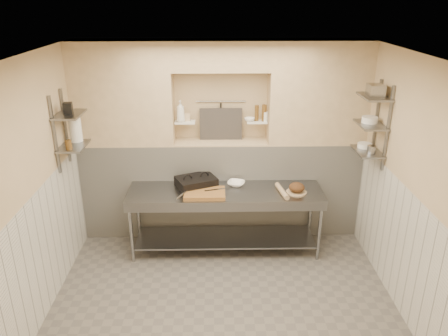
{
  "coord_description": "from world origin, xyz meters",
  "views": [
    {
      "loc": [
        -0.08,
        -4.1,
        3.35
      ],
      "look_at": [
        0.02,
        0.9,
        1.35
      ],
      "focal_mm": 35.0,
      "sensor_mm": 36.0,
      "label": 1
    }
  ],
  "objects_px": {
    "panini_press": "(196,182)",
    "bowl_alcove": "(249,120)",
    "rolling_pin": "(282,191)",
    "bread_loaf": "(297,187)",
    "prep_table": "(225,209)",
    "jug_left": "(75,130)",
    "bottle_soap": "(181,111)",
    "mixing_bowl": "(236,184)",
    "cutting_board": "(205,193)"
  },
  "relations": [
    {
      "from": "mixing_bowl",
      "to": "bowl_alcove",
      "type": "bearing_deg",
      "value": 62.04
    },
    {
      "from": "prep_table",
      "to": "mixing_bowl",
      "type": "height_order",
      "value": "mixing_bowl"
    },
    {
      "from": "bread_loaf",
      "to": "rolling_pin",
      "type": "bearing_deg",
      "value": -175.07
    },
    {
      "from": "panini_press",
      "to": "bottle_soap",
      "type": "distance_m",
      "value": 0.99
    },
    {
      "from": "cutting_board",
      "to": "bottle_soap",
      "type": "bearing_deg",
      "value": 117.12
    },
    {
      "from": "bread_loaf",
      "to": "bottle_soap",
      "type": "relative_size",
      "value": 0.69
    },
    {
      "from": "rolling_pin",
      "to": "bread_loaf",
      "type": "height_order",
      "value": "bread_loaf"
    },
    {
      "from": "panini_press",
      "to": "rolling_pin",
      "type": "relative_size",
      "value": 1.42
    },
    {
      "from": "rolling_pin",
      "to": "bowl_alcove",
      "type": "distance_m",
      "value": 1.1
    },
    {
      "from": "prep_table",
      "to": "jug_left",
      "type": "distance_m",
      "value": 2.2
    },
    {
      "from": "bottle_soap",
      "to": "bowl_alcove",
      "type": "xyz_separation_m",
      "value": [
        0.95,
        0.02,
        -0.13
      ]
    },
    {
      "from": "panini_press",
      "to": "bowl_alcove",
      "type": "height_order",
      "value": "bowl_alcove"
    },
    {
      "from": "mixing_bowl",
      "to": "jug_left",
      "type": "relative_size",
      "value": 0.76
    },
    {
      "from": "jug_left",
      "to": "panini_press",
      "type": "bearing_deg",
      "value": 5.08
    },
    {
      "from": "prep_table",
      "to": "jug_left",
      "type": "bearing_deg",
      "value": 179.39
    },
    {
      "from": "panini_press",
      "to": "bread_loaf",
      "type": "xyz_separation_m",
      "value": [
        1.34,
        -0.21,
        0.01
      ]
    },
    {
      "from": "prep_table",
      "to": "jug_left",
      "type": "xyz_separation_m",
      "value": [
        -1.89,
        0.02,
        1.12
      ]
    },
    {
      "from": "rolling_pin",
      "to": "bowl_alcove",
      "type": "xyz_separation_m",
      "value": [
        -0.4,
        0.63,
        0.8
      ]
    },
    {
      "from": "panini_press",
      "to": "bowl_alcove",
      "type": "relative_size",
      "value": 4.28
    },
    {
      "from": "mixing_bowl",
      "to": "bowl_alcove",
      "type": "relative_size",
      "value": 1.62
    },
    {
      "from": "rolling_pin",
      "to": "bottle_soap",
      "type": "xyz_separation_m",
      "value": [
        -1.35,
        0.61,
        0.93
      ]
    },
    {
      "from": "bowl_alcove",
      "to": "jug_left",
      "type": "xyz_separation_m",
      "value": [
        -2.23,
        -0.54,
        0.03
      ]
    },
    {
      "from": "bottle_soap",
      "to": "jug_left",
      "type": "bearing_deg",
      "value": -158.31
    },
    {
      "from": "panini_press",
      "to": "bowl_alcove",
      "type": "bearing_deg",
      "value": 5.01
    },
    {
      "from": "cutting_board",
      "to": "mixing_bowl",
      "type": "height_order",
      "value": "mixing_bowl"
    },
    {
      "from": "rolling_pin",
      "to": "jug_left",
      "type": "xyz_separation_m",
      "value": [
        -2.63,
        0.1,
        0.83
      ]
    },
    {
      "from": "panini_press",
      "to": "bottle_soap",
      "type": "bearing_deg",
      "value": 95.15
    },
    {
      "from": "cutting_board",
      "to": "bowl_alcove",
      "type": "relative_size",
      "value": 3.71
    },
    {
      "from": "bowl_alcove",
      "to": "cutting_board",
      "type": "bearing_deg",
      "value": -133.16
    },
    {
      "from": "prep_table",
      "to": "cutting_board",
      "type": "relative_size",
      "value": 4.87
    },
    {
      "from": "bowl_alcove",
      "to": "jug_left",
      "type": "height_order",
      "value": "jug_left"
    },
    {
      "from": "prep_table",
      "to": "cutting_board",
      "type": "bearing_deg",
      "value": -158.78
    },
    {
      "from": "prep_table",
      "to": "panini_press",
      "type": "xyz_separation_m",
      "value": [
        -0.39,
        0.15,
        0.33
      ]
    },
    {
      "from": "bread_loaf",
      "to": "jug_left",
      "type": "relative_size",
      "value": 0.68
    },
    {
      "from": "prep_table",
      "to": "mixing_bowl",
      "type": "bearing_deg",
      "value": 51.13
    },
    {
      "from": "cutting_board",
      "to": "bowl_alcove",
      "type": "height_order",
      "value": "bowl_alcove"
    },
    {
      "from": "cutting_board",
      "to": "bowl_alcove",
      "type": "distance_m",
      "value": 1.22
    },
    {
      "from": "rolling_pin",
      "to": "bottle_soap",
      "type": "bearing_deg",
      "value": 155.67
    },
    {
      "from": "rolling_pin",
      "to": "bread_loaf",
      "type": "distance_m",
      "value": 0.2
    },
    {
      "from": "mixing_bowl",
      "to": "prep_table",
      "type": "bearing_deg",
      "value": -128.87
    },
    {
      "from": "bread_loaf",
      "to": "bowl_alcove",
      "type": "xyz_separation_m",
      "value": [
        -0.6,
        0.62,
        0.76
      ]
    },
    {
      "from": "mixing_bowl",
      "to": "bread_loaf",
      "type": "height_order",
      "value": "bread_loaf"
    },
    {
      "from": "panini_press",
      "to": "rolling_pin",
      "type": "xyz_separation_m",
      "value": [
        1.14,
        -0.23,
        -0.04
      ]
    },
    {
      "from": "prep_table",
      "to": "mixing_bowl",
      "type": "xyz_separation_m",
      "value": [
        0.15,
        0.19,
        0.29
      ]
    },
    {
      "from": "prep_table",
      "to": "bread_loaf",
      "type": "relative_size",
      "value": 12.56
    },
    {
      "from": "prep_table",
      "to": "bottle_soap",
      "type": "height_order",
      "value": "bottle_soap"
    },
    {
      "from": "bread_loaf",
      "to": "bowl_alcove",
      "type": "distance_m",
      "value": 1.14
    },
    {
      "from": "prep_table",
      "to": "rolling_pin",
      "type": "bearing_deg",
      "value": -5.9
    },
    {
      "from": "prep_table",
      "to": "rolling_pin",
      "type": "height_order",
      "value": "rolling_pin"
    },
    {
      "from": "prep_table",
      "to": "jug_left",
      "type": "relative_size",
      "value": 8.52
    }
  ]
}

